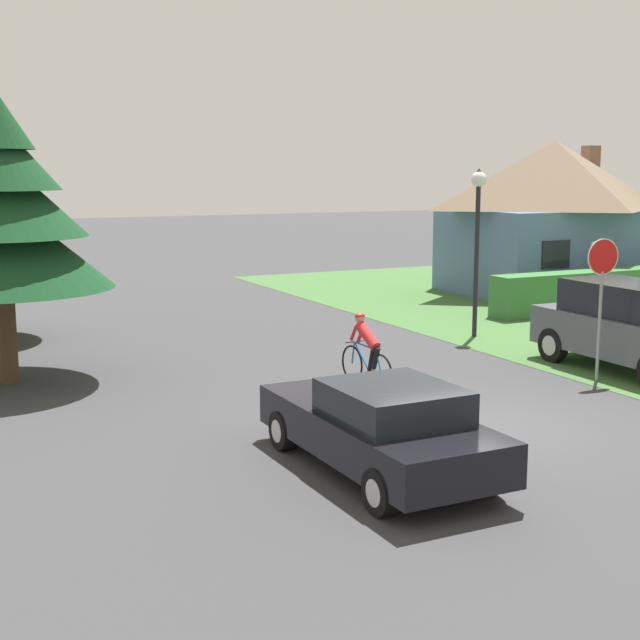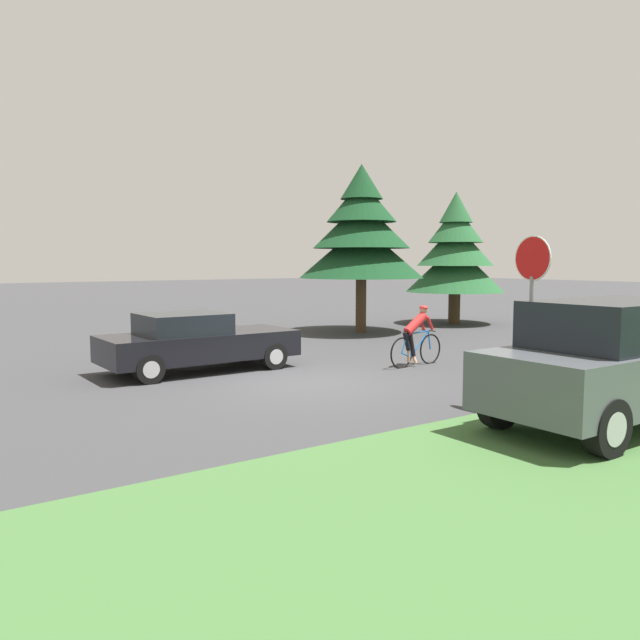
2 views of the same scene
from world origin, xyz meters
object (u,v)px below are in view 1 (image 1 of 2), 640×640
(parked_suv_right, at_px, (632,326))
(street_lamp, at_px, (478,216))
(stop_sign, at_px, (602,280))
(cottage_house, at_px, (553,214))
(conifer_tall_near, at_px, (0,212))
(sedan_left_lane, at_px, (381,427))
(cyclist, at_px, (367,351))

(parked_suv_right, distance_m, street_lamp, 5.32)
(street_lamp, bearing_deg, stop_sign, -97.14)
(cottage_house, distance_m, stop_sign, 13.94)
(cottage_house, bearing_deg, conifer_tall_near, -161.49)
(street_lamp, xyz_separation_m, conifer_tall_near, (-11.61, 0.04, 0.35))
(parked_suv_right, bearing_deg, street_lamp, 7.71)
(cottage_house, distance_m, conifer_tall_near, 20.17)
(cottage_house, relative_size, stop_sign, 2.52)
(sedan_left_lane, relative_size, cyclist, 2.46)
(stop_sign, height_order, conifer_tall_near, conifer_tall_near)
(street_lamp, relative_size, conifer_tall_near, 0.73)
(cottage_house, relative_size, street_lamp, 1.71)
(street_lamp, bearing_deg, cottage_house, 38.16)
(stop_sign, relative_size, conifer_tall_near, 0.50)
(cottage_house, xyz_separation_m, street_lamp, (-7.65, -6.01, 0.37))
(cottage_house, bearing_deg, street_lamp, -140.56)
(sedan_left_lane, bearing_deg, cyclist, -27.38)
(sedan_left_lane, xyz_separation_m, conifer_tall_near, (-4.09, 8.15, 2.81))
(cottage_house, relative_size, sedan_left_lane, 1.68)
(cottage_house, height_order, parked_suv_right, cottage_house)
(cottage_house, height_order, stop_sign, cottage_house)
(cyclist, bearing_deg, conifer_tall_near, 56.66)
(cottage_house, xyz_separation_m, conifer_tall_near, (-19.26, -5.97, 0.71))
(stop_sign, distance_m, street_lamp, 5.32)
(sedan_left_lane, bearing_deg, cottage_house, -47.48)
(parked_suv_right, bearing_deg, cyclist, 76.95)
(cottage_house, height_order, cyclist, cottage_house)
(cyclist, bearing_deg, sedan_left_lane, 148.01)
(cyclist, distance_m, stop_sign, 5.02)
(cyclist, distance_m, conifer_tall_near, 7.85)
(street_lamp, bearing_deg, sedan_left_lane, -132.86)
(cottage_house, bearing_deg, parked_suv_right, -121.70)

